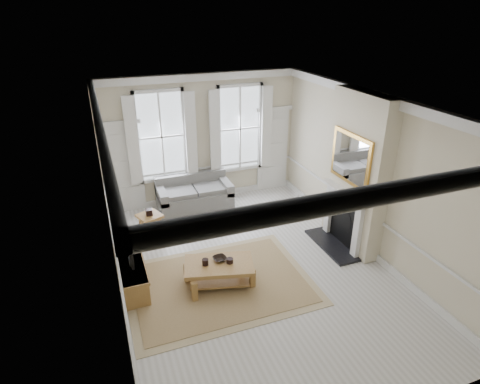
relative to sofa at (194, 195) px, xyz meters
name	(u,v)px	position (x,y,z in m)	size (l,w,h in m)	color
floor	(252,270)	(0.39, -3.11, -0.36)	(7.20, 7.20, 0.00)	#B7B5AD
ceiling	(255,103)	(0.39, -3.11, 3.04)	(7.20, 7.20, 0.00)	white
back_wall	(202,139)	(0.39, 0.49, 1.34)	(5.20, 5.20, 0.00)	beige
left_wall	(108,218)	(-2.21, -3.11, 1.34)	(7.20, 7.20, 0.00)	beige
right_wall	(370,175)	(2.99, -3.11, 1.34)	(7.20, 7.20, 0.00)	beige
window_left	(161,137)	(-0.66, 0.44, 1.54)	(1.26, 0.20, 2.20)	#B2BCC6
window_right	(240,129)	(1.44, 0.44, 1.54)	(1.26, 0.20, 2.20)	#B2BCC6
door_left	(124,170)	(-1.66, 0.45, 0.79)	(0.90, 0.08, 2.30)	silver
door_right	(273,151)	(2.44, 0.45, 0.79)	(0.90, 0.08, 2.30)	silver
painting	(107,191)	(-2.17, -2.81, 1.69)	(0.05, 1.66, 1.06)	#B46E1E
chimney_breast	(357,173)	(2.82, -2.91, 1.34)	(0.35, 1.70, 3.38)	beige
hearth	(332,245)	(2.39, -2.91, -0.34)	(0.55, 1.50, 0.05)	black
fireplace	(343,216)	(2.59, -2.91, 0.37)	(0.21, 1.45, 1.33)	silver
mirror	(350,159)	(2.60, -2.91, 1.69)	(0.06, 1.26, 1.06)	gold
sofa	(194,195)	(0.00, 0.00, 0.00)	(1.90, 0.93, 0.87)	#5F5F5C
side_table	(150,219)	(-1.33, -1.14, 0.12)	(0.63, 0.63, 0.60)	brown
rug	(219,284)	(-0.38, -3.32, -0.35)	(3.50, 2.60, 0.02)	olive
coffee_table	(219,267)	(-0.38, -3.32, 0.04)	(1.44, 1.05, 0.48)	brown
ceramic_pot_a	(205,262)	(-0.63, -3.27, 0.18)	(0.12, 0.12, 0.12)	black
ceramic_pot_b	(230,261)	(-0.18, -3.37, 0.17)	(0.13, 0.13, 0.09)	black
bowl	(220,259)	(-0.33, -3.22, 0.15)	(0.26, 0.26, 0.06)	black
tv_stand	(132,274)	(-1.95, -2.76, -0.10)	(0.47, 1.46, 0.52)	brown
tv	(129,244)	(-1.92, -2.76, 0.55)	(0.08, 0.90, 0.68)	black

